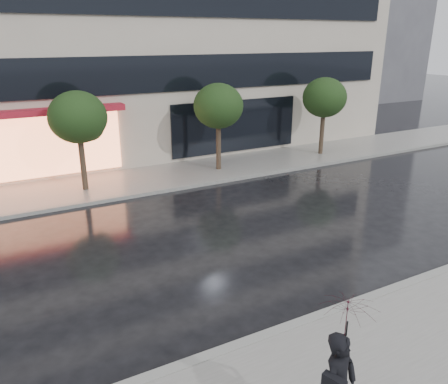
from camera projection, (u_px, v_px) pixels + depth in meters
ground at (300, 294)px, 10.52m from camera, size 120.00×120.00×0.00m
sidewalk_near at (412, 380)px, 7.81m from camera, size 60.00×4.50×0.12m
sidewalk_far at (155, 178)px, 19.01m from camera, size 60.00×3.50×0.12m
curb_near at (328, 314)px, 9.67m from camera, size 60.00×0.25×0.14m
curb_far at (170, 189)px, 17.55m from camera, size 60.00×0.25×0.14m
bg_building_right at (341, 14)px, 42.67m from camera, size 12.00×12.00×16.00m
tree_mid_west at (79, 119)px, 16.56m from camera, size 2.20×2.20×3.99m
tree_mid_east at (219, 108)px, 19.23m from camera, size 2.20×2.20×3.99m
tree_far_east at (325, 99)px, 21.91m from camera, size 2.20×2.20×3.99m
pedestrian_with_umbrella at (342, 357)px, 6.19m from camera, size 1.03×1.04×2.39m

